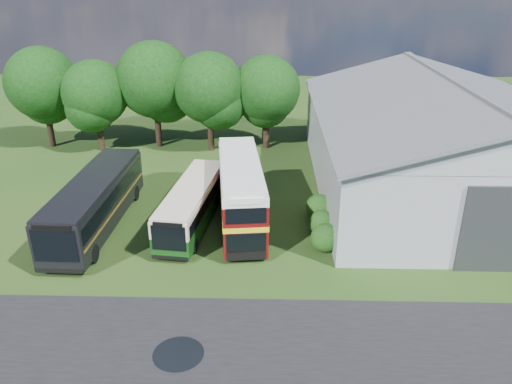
{
  "coord_description": "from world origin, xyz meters",
  "views": [
    {
      "loc": [
        2.26,
        -19.55,
        14.88
      ],
      "look_at": [
        1.52,
        8.0,
        2.76
      ],
      "focal_mm": 35.0,
      "sensor_mm": 36.0,
      "label": 1
    }
  ],
  "objects_px": {
    "bus_dark_single": "(96,202)",
    "storage_shed": "(443,133)",
    "bus_green_single": "(192,204)",
    "bus_maroon_double": "(241,193)"
  },
  "relations": [
    {
      "from": "bus_maroon_double",
      "to": "bus_dark_single",
      "type": "bearing_deg",
      "value": 177.83
    },
    {
      "from": "storage_shed",
      "to": "bus_green_single",
      "type": "relative_size",
      "value": 2.49
    },
    {
      "from": "storage_shed",
      "to": "bus_green_single",
      "type": "bearing_deg",
      "value": -158.23
    },
    {
      "from": "bus_green_single",
      "to": "bus_dark_single",
      "type": "bearing_deg",
      "value": -168.42
    },
    {
      "from": "bus_maroon_double",
      "to": "bus_green_single",
      "type": "bearing_deg",
      "value": 177.04
    },
    {
      "from": "bus_maroon_double",
      "to": "bus_dark_single",
      "type": "distance_m",
      "value": 9.11
    },
    {
      "from": "bus_green_single",
      "to": "bus_maroon_double",
      "type": "relative_size",
      "value": 0.97
    },
    {
      "from": "storage_shed",
      "to": "bus_dark_single",
      "type": "relative_size",
      "value": 2.07
    },
    {
      "from": "bus_dark_single",
      "to": "storage_shed",
      "type": "bearing_deg",
      "value": 19.36
    },
    {
      "from": "bus_green_single",
      "to": "bus_maroon_double",
      "type": "bearing_deg",
      "value": 10.39
    }
  ]
}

